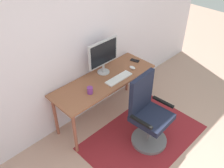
{
  "coord_description": "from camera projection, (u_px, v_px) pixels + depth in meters",
  "views": [
    {
      "loc": [
        -1.56,
        -0.21,
        2.72
      ],
      "look_at": [
        0.23,
        1.6,
        0.82
      ],
      "focal_mm": 39.24,
      "sensor_mm": 36.0,
      "label": 1
    }
  ],
  "objects": [
    {
      "name": "wall_back",
      "position": [
        66.0,
        41.0,
        3.1
      ],
      "size": [
        6.0,
        0.1,
        2.6
      ],
      "primitive_type": "cube",
      "color": "silver",
      "rests_on": "ground"
    },
    {
      "name": "area_rug",
      "position": [
        143.0,
        137.0,
        3.52
      ],
      "size": [
        1.69,
        1.1,
        0.01
      ],
      "primitive_type": "cube",
      "color": "maroon",
      "rests_on": "ground"
    },
    {
      "name": "desk",
      "position": [
        105.0,
        83.0,
        3.49
      ],
      "size": [
        1.59,
        0.56,
        0.72
      ],
      "color": "brown",
      "rests_on": "ground"
    },
    {
      "name": "monitor",
      "position": [
        103.0,
        54.0,
        3.4
      ],
      "size": [
        0.51,
        0.18,
        0.51
      ],
      "color": "#B2B2B7",
      "rests_on": "desk"
    },
    {
      "name": "keyboard",
      "position": [
        119.0,
        78.0,
        3.44
      ],
      "size": [
        0.43,
        0.13,
        0.02
      ],
      "primitive_type": "cube",
      "color": "white",
      "rests_on": "desk"
    },
    {
      "name": "computer_mouse",
      "position": [
        132.0,
        68.0,
        3.65
      ],
      "size": [
        0.06,
        0.1,
        0.03
      ],
      "primitive_type": "ellipsoid",
      "color": "white",
      "rests_on": "desk"
    },
    {
      "name": "coffee_cup",
      "position": [
        90.0,
        90.0,
        3.16
      ],
      "size": [
        0.08,
        0.08,
        0.09
      ],
      "primitive_type": "cylinder",
      "color": "#753283",
      "rests_on": "desk"
    },
    {
      "name": "cell_phone",
      "position": [
        135.0,
        60.0,
        3.84
      ],
      "size": [
        0.1,
        0.15,
        0.01
      ],
      "primitive_type": "cube",
      "rotation": [
        0.0,
        0.0,
        0.27
      ],
      "color": "black",
      "rests_on": "desk"
    },
    {
      "name": "office_chair",
      "position": [
        148.0,
        117.0,
        3.23
      ],
      "size": [
        0.55,
        0.49,
        1.04
      ],
      "rotation": [
        0.0,
        0.0,
        0.06
      ],
      "color": "slate",
      "rests_on": "ground"
    }
  ]
}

